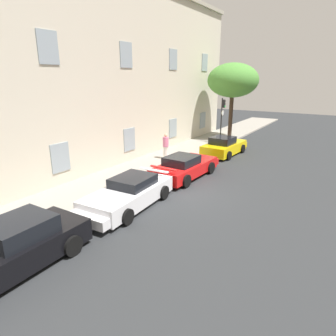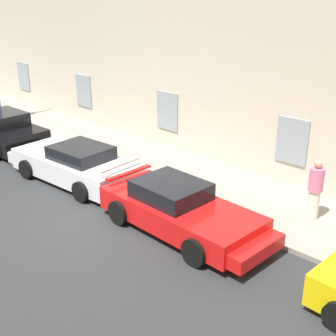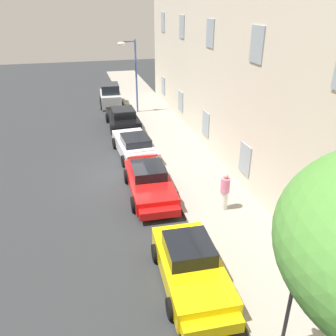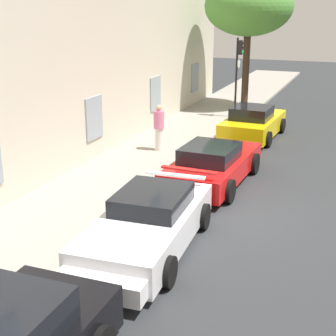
{
  "view_description": "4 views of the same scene",
  "coord_description": "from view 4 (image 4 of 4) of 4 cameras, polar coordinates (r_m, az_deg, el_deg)",
  "views": [
    {
      "loc": [
        -12.0,
        -6.91,
        5.52
      ],
      "look_at": [
        1.35,
        1.61,
        0.63
      ],
      "focal_mm": 31.25,
      "sensor_mm": 36.0,
      "label": 1
    },
    {
      "loc": [
        9.41,
        -7.14,
        6.14
      ],
      "look_at": [
        0.46,
        2.22,
        1.0
      ],
      "focal_mm": 48.51,
      "sensor_mm": 36.0,
      "label": 2
    },
    {
      "loc": [
        16.85,
        -1.94,
        8.59
      ],
      "look_at": [
        0.91,
        2.19,
        0.67
      ],
      "focal_mm": 37.6,
      "sensor_mm": 36.0,
      "label": 3
    },
    {
      "loc": [
        -12.38,
        -3.29,
        5.42
      ],
      "look_at": [
        0.25,
        1.75,
        0.97
      ],
      "focal_mm": 53.54,
      "sensor_mm": 36.0,
      "label": 4
    }
  ],
  "objects": [
    {
      "name": "sportscar_white_middle",
      "position": [
        15.99,
        5.34,
        0.51
      ],
      "size": [
        5.07,
        2.28,
        1.32
      ],
      "color": "red",
      "rests_on": "ground"
    },
    {
      "name": "sidewalk",
      "position": [
        15.24,
        -7.53,
        -2.58
      ],
      "size": [
        60.0,
        3.6,
        0.14
      ],
      "primitive_type": "cube",
      "color": "gray",
      "rests_on": "ground"
    },
    {
      "name": "pedestrian_admiring",
      "position": [
        18.85,
        -1.05,
        4.63
      ],
      "size": [
        0.5,
        0.5,
        1.74
      ],
      "color": "silver",
      "rests_on": "sidewalk"
    },
    {
      "name": "tree_near_kerb",
      "position": [
        26.94,
        9.18,
        17.68
      ],
      "size": [
        4.49,
        4.49,
        6.68
      ],
      "color": "#38281E",
      "rests_on": "sidewalk"
    },
    {
      "name": "sportscar_yellow_flank",
      "position": [
        11.46,
        -2.64,
        -6.84
      ],
      "size": [
        5.18,
        2.37,
        1.31
      ],
      "color": "white",
      "rests_on": "ground"
    },
    {
      "name": "sportscar_tail_end",
      "position": [
        21.8,
        9.76,
        5.09
      ],
      "size": [
        4.62,
        2.28,
        1.38
      ],
      "color": "yellow",
      "rests_on": "ground"
    },
    {
      "name": "traffic_light",
      "position": [
        24.59,
        8.01,
        11.67
      ],
      "size": [
        0.44,
        0.36,
        3.79
      ],
      "color": "black",
      "rests_on": "sidewalk"
    },
    {
      "name": "ground_plane",
      "position": [
        13.91,
        6.36,
        -4.92
      ],
      "size": [
        80.0,
        80.0,
        0.0
      ],
      "primitive_type": "plane",
      "color": "#2B2D30"
    }
  ]
}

